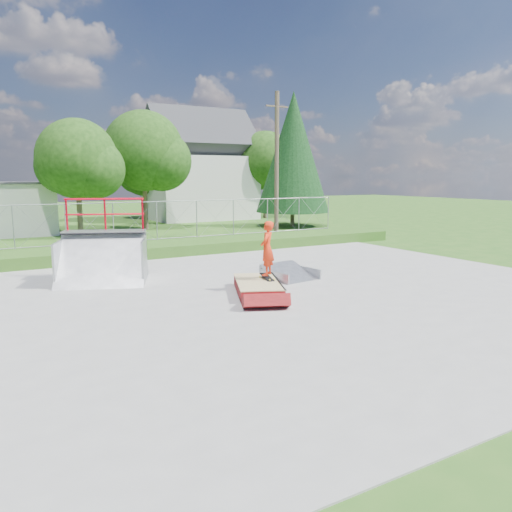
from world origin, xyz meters
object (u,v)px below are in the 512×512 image
(grind_box, at_px, (258,287))
(quarter_pipe, at_px, (101,242))
(skater, at_px, (267,251))
(flat_bank_ramp, at_px, (290,273))

(grind_box, relative_size, quarter_pipe, 1.05)
(grind_box, bearing_deg, quarter_pipe, 156.73)
(quarter_pipe, xyz_separation_m, skater, (4.01, -3.65, -0.11))
(quarter_pipe, bearing_deg, skater, -20.97)
(quarter_pipe, relative_size, skater, 1.66)
(grind_box, distance_m, skater, 1.13)
(grind_box, xyz_separation_m, flat_bank_ramp, (2.00, 1.25, 0.04))
(flat_bank_ramp, distance_m, skater, 2.19)
(flat_bank_ramp, relative_size, skater, 0.96)
(grind_box, bearing_deg, flat_bank_ramp, 55.21)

